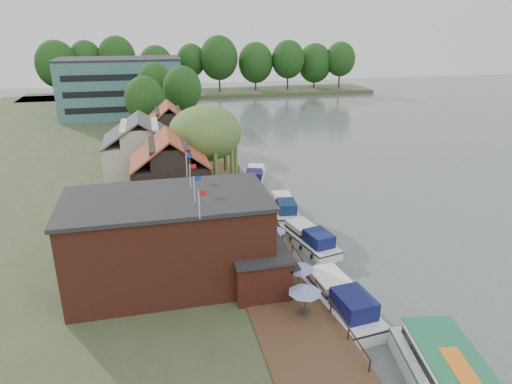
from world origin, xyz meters
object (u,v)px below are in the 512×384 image
cruiser_1 (309,236)px  cruiser_3 (255,175)px  cottage_b (141,150)px  cruiser_2 (284,205)px  swan (378,334)px  pub (195,237)px  cottage_c (169,133)px  umbrella_4 (253,225)px  umbrella_3 (275,238)px  cottage_a (170,173)px  hotel_block (121,87)px  umbrella_2 (271,259)px  umbrella_6 (249,204)px  willow (206,150)px  umbrella_0 (305,300)px  umbrella_5 (259,215)px  cruiser_0 (339,296)px  umbrella_1 (298,276)px

cruiser_1 → cruiser_3: cruiser_3 is taller
cottage_b → cruiser_3: bearing=-2.9°
cruiser_2 → swan: cruiser_2 is taller
pub → cottage_c: size_ratio=2.35×
cruiser_2 → umbrella_4: bearing=-118.8°
cruiser_1 → cruiser_3: 19.23m
umbrella_3 → cruiser_3: bearing=81.5°
cruiser_3 → cottage_a: bearing=-123.2°
cottage_a → cruiser_2: size_ratio=0.96×
hotel_block → umbrella_3: bearing=-77.2°
umbrella_2 → umbrella_4: same height
umbrella_4 → cruiser_2: 8.91m
pub → umbrella_6: 13.65m
umbrella_2 → swan: bearing=-57.1°
cottage_c → swan: 44.70m
umbrella_2 → cruiser_1: (5.29, 5.62, -1.19)m
swan → cruiser_3: bearing=91.6°
umbrella_2 → cruiser_3: bearing=79.8°
willow → umbrella_0: size_ratio=4.38×
cottage_b → umbrella_0: cottage_b is taller
cottage_a → umbrella_6: 9.06m
umbrella_6 → hotel_block: bearing=104.0°
willow → umbrella_3: (3.88, -16.91, -3.93)m
umbrella_6 → swan: 21.10m
cruiser_3 → swan: cruiser_3 is taller
umbrella_4 → umbrella_5: (1.14, 2.39, 0.00)m
umbrella_2 → willow: bearing=97.1°
cottage_c → umbrella_6: (6.84, -22.43, -2.96)m
swan → cottage_b: bearing=114.5°
willow → umbrella_3: 17.79m
umbrella_2 → umbrella_3: same height
hotel_block → cruiser_3: hotel_block is taller
cottage_b → umbrella_5: 20.18m
pub → cottage_a: bearing=93.8°
umbrella_4 → cruiser_0: (3.95, -11.54, -1.03)m
umbrella_6 → pub: bearing=-120.6°
hotel_block → cottage_b: (4.00, -46.00, -1.90)m
cottage_c → umbrella_1: cottage_c is taller
pub → umbrella_5: bearing=49.6°
umbrella_0 → swan: bearing=-24.1°
pub → swan: 15.18m
umbrella_5 → cruiser_3: umbrella_5 is taller
cottage_b → umbrella_6: cottage_b is taller
hotel_block → cottage_a: (7.00, -56.00, -1.90)m
umbrella_0 → cruiser_2: umbrella_0 is taller
willow → umbrella_2: size_ratio=4.39×
cottage_b → cruiser_2: cottage_b is taller
umbrella_3 → swan: 12.84m
hotel_block → umbrella_6: size_ratio=10.69×
cottage_a → umbrella_3: size_ratio=3.62×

